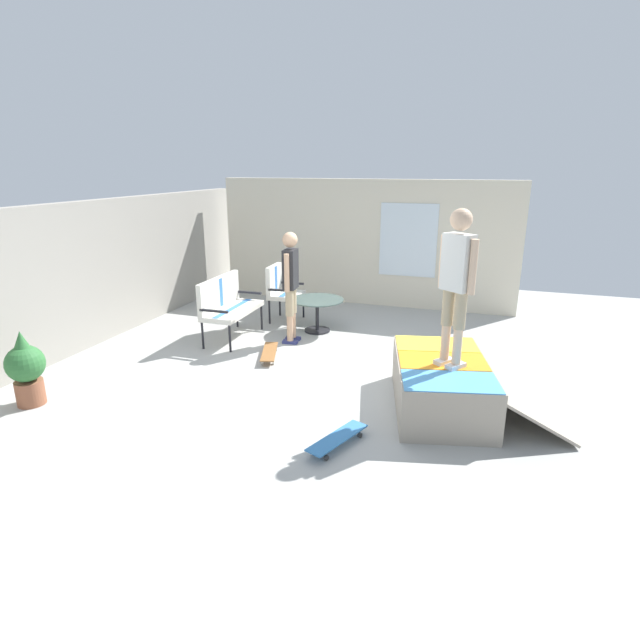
% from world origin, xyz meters
% --- Properties ---
extents(ground_plane, '(12.00, 12.00, 0.10)m').
position_xyz_m(ground_plane, '(0.00, 0.00, -0.05)').
color(ground_plane, '#A8A8A3').
extents(back_wall_cinderblock, '(9.00, 0.20, 2.23)m').
position_xyz_m(back_wall_cinderblock, '(0.00, 4.00, 1.11)').
color(back_wall_cinderblock, '#9E998E').
rests_on(back_wall_cinderblock, ground_plane).
extents(house_facade, '(0.23, 6.00, 2.49)m').
position_xyz_m(house_facade, '(3.80, 0.49, 1.24)').
color(house_facade, beige).
rests_on(house_facade, ground_plane).
extents(skate_ramp, '(2.08, 2.15, 0.59)m').
position_xyz_m(skate_ramp, '(-0.53, -1.54, 0.30)').
color(skate_ramp, gray).
rests_on(skate_ramp, ground_plane).
extents(patio_bench, '(1.26, 0.56, 1.02)m').
position_xyz_m(patio_bench, '(0.90, 2.07, 0.62)').
color(patio_bench, black).
rests_on(patio_bench, ground_plane).
extents(patio_chair_near_house, '(0.65, 0.58, 1.02)m').
position_xyz_m(patio_chair_near_house, '(2.12, 1.63, 0.61)').
color(patio_chair_near_house, black).
rests_on(patio_chair_near_house, ground_plane).
extents(patio_table, '(0.90, 0.90, 0.57)m').
position_xyz_m(patio_table, '(1.70, 0.78, 0.40)').
color(patio_table, black).
rests_on(patio_table, ground_plane).
extents(person_watching, '(0.48, 0.26, 1.77)m').
position_xyz_m(person_watching, '(1.06, 1.00, 1.04)').
color(person_watching, navy).
rests_on(person_watching, ground_plane).
extents(person_skater, '(0.36, 0.40, 1.74)m').
position_xyz_m(person_skater, '(-0.67, -1.60, 1.61)').
color(person_skater, silver).
rests_on(person_skater, skate_ramp).
extents(skateboard_by_bench, '(0.82, 0.45, 0.10)m').
position_xyz_m(skateboard_by_bench, '(0.30, 1.06, 0.08)').
color(skateboard_by_bench, brown).
rests_on(skateboard_by_bench, ground_plane).
extents(skateboard_spare, '(0.82, 0.48, 0.10)m').
position_xyz_m(skateboard_spare, '(-1.76, -0.61, 0.08)').
color(skateboard_spare, '#3372B2').
rests_on(skateboard_spare, ground_plane).
extents(potted_plant, '(0.44, 0.44, 0.92)m').
position_xyz_m(potted_plant, '(-2.01, 3.14, 0.47)').
color(potted_plant, brown).
rests_on(potted_plant, ground_plane).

